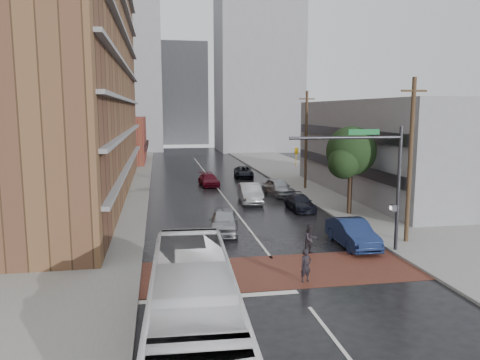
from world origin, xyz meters
name	(u,v)px	position (x,y,z in m)	size (l,w,h in m)	color
ground	(284,274)	(0.00, 0.00, 0.00)	(160.00, 160.00, 0.00)	black
crosswalk	(281,271)	(0.00, 0.50, 0.01)	(14.00, 5.00, 0.02)	brown
sidewalk_west	(102,193)	(-11.50, 25.00, 0.07)	(9.00, 90.00, 0.15)	gray
sidewalk_east	(327,186)	(11.50, 25.00, 0.07)	(9.00, 90.00, 0.15)	gray
apartment_block	(66,44)	(-14.00, 24.00, 14.00)	(10.00, 44.00, 28.00)	brown
storefront_west	(119,140)	(-12.00, 54.00, 3.50)	(8.00, 16.00, 7.00)	maroon
building_east	(396,148)	(16.50, 20.00, 4.50)	(11.00, 26.00, 9.00)	gray
distant_tower_west	(116,71)	(-14.00, 78.00, 16.00)	(18.00, 16.00, 32.00)	gray
distant_tower_east	(258,60)	(14.00, 72.00, 18.00)	(16.00, 14.00, 36.00)	gray
distant_tower_center	(182,94)	(0.00, 95.00, 12.00)	(12.00, 10.00, 24.00)	gray
street_tree	(351,154)	(8.52, 12.03, 4.73)	(4.20, 4.10, 6.90)	#332319
signal_mast	(375,171)	(5.85, 2.50, 4.73)	(6.50, 0.30, 7.20)	#2D2D33
utility_pole_near	(410,160)	(8.80, 4.00, 5.14)	(1.60, 0.26, 10.00)	#473321
utility_pole_far	(306,140)	(8.80, 24.00, 5.14)	(1.60, 0.26, 10.00)	#473321
transit_bus	(193,313)	(-5.02, -7.29, 1.62)	(2.72, 11.61, 3.24)	white
pedestrian_a	(306,266)	(0.74, -1.18, 0.80)	(0.59, 0.38, 1.61)	black
pedestrian_b	(311,239)	(2.36, 3.00, 0.85)	(0.82, 0.64, 1.69)	#272126
car_travel_a	(224,221)	(-1.81, 8.44, 0.79)	(1.87, 4.64, 1.58)	#A5A6AD
car_travel_b	(250,193)	(1.90, 18.26, 0.83)	(1.76, 5.06, 1.67)	#B1B5B9
car_travel_c	(209,180)	(-0.71, 28.15, 0.64)	(1.80, 4.43, 1.29)	maroon
suv_travel	(244,172)	(4.12, 33.64, 0.66)	(2.21, 4.78, 1.33)	black
car_parked_near	(353,233)	(5.32, 4.00, 0.81)	(1.71, 4.90, 1.61)	#15234C
car_parked_mid	(300,203)	(5.29, 14.42, 0.62)	(1.74, 4.27, 1.24)	black
car_parked_far	(278,187)	(5.20, 21.13, 0.81)	(1.92, 4.78, 1.63)	#A4A8AB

